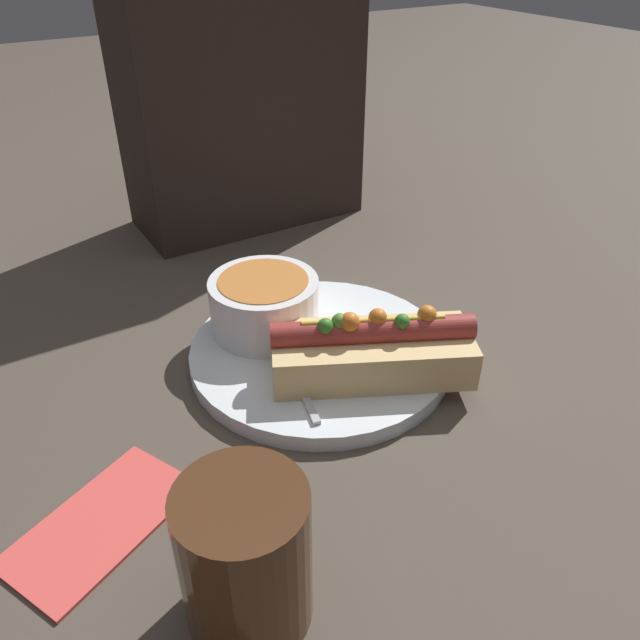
{
  "coord_description": "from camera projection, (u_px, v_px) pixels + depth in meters",
  "views": [
    {
      "loc": [
        -0.25,
        -0.42,
        0.37
      ],
      "look_at": [
        0.0,
        0.0,
        0.05
      ],
      "focal_mm": 35.0,
      "sensor_mm": 36.0,
      "label": 1
    }
  ],
  "objects": [
    {
      "name": "ground_plane",
      "position": [
        320.0,
        359.0,
        0.62
      ],
      "size": [
        4.0,
        4.0,
        0.0
      ],
      "primitive_type": "plane",
      "color": "#4C4238"
    },
    {
      "name": "dinner_plate",
      "position": [
        320.0,
        353.0,
        0.61
      ],
      "size": [
        0.25,
        0.25,
        0.02
      ],
      "color": "white",
      "rests_on": "ground_plane"
    },
    {
      "name": "hot_dog",
      "position": [
        372.0,
        349.0,
        0.56
      ],
      "size": [
        0.19,
        0.14,
        0.07
      ],
      "rotation": [
        0.0,
        0.0,
        -0.46
      ],
      "color": "#E5C17F",
      "rests_on": "dinner_plate"
    },
    {
      "name": "soup_bowl",
      "position": [
        264.0,
        302.0,
        0.62
      ],
      "size": [
        0.11,
        0.11,
        0.06
      ],
      "color": "white",
      "rests_on": "dinner_plate"
    },
    {
      "name": "spoon",
      "position": [
        283.0,
        347.0,
        0.6
      ],
      "size": [
        0.05,
        0.14,
        0.01
      ],
      "rotation": [
        0.0,
        0.0,
        1.34
      ],
      "color": "#B7B7BC",
      "rests_on": "dinner_plate"
    },
    {
      "name": "drinking_glass",
      "position": [
        245.0,
        558.0,
        0.37
      ],
      "size": [
        0.08,
        0.08,
        0.1
      ],
      "color": "#4C2D19",
      "rests_on": "ground_plane"
    },
    {
      "name": "napkin",
      "position": [
        101.0,
        522.0,
        0.45
      ],
      "size": [
        0.15,
        0.12,
        0.01
      ],
      "rotation": [
        0.0,
        0.0,
        0.46
      ],
      "color": "#E04C47",
      "rests_on": "ground_plane"
    },
    {
      "name": "seated_diner",
      "position": [
        237.0,
        45.0,
        0.78
      ],
      "size": [
        0.3,
        0.14,
        0.52
      ],
      "color": "#2D231E",
      "rests_on": "ground_plane"
    }
  ]
}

